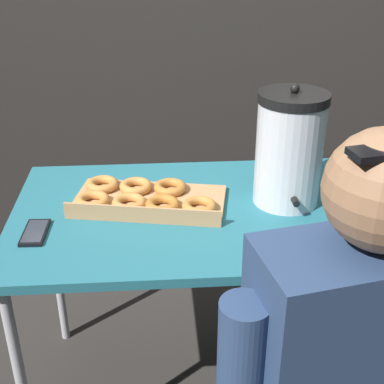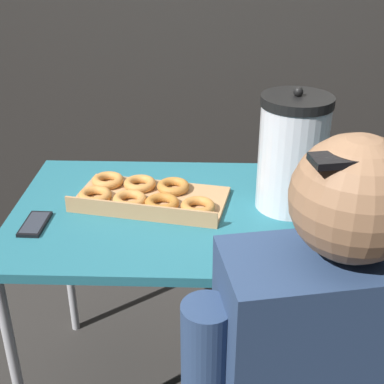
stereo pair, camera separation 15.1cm
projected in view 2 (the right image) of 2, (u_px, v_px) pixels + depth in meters
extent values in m
cube|color=#236675|center=(210.00, 214.00, 1.65)|extent=(1.22, 0.71, 0.03)
cylinder|color=#ADADB2|center=(16.00, 375.00, 1.57)|extent=(0.03, 0.03, 0.73)
cylinder|color=#ADADB2|center=(67.00, 256.00, 2.11)|extent=(0.03, 0.03, 0.73)
cylinder|color=#ADADB2|center=(353.00, 262.00, 2.08)|extent=(0.03, 0.03, 0.73)
cube|color=tan|center=(151.00, 199.00, 1.69)|extent=(0.51, 0.33, 0.02)
cube|color=tan|center=(140.00, 210.00, 1.57)|extent=(0.46, 0.09, 0.04)
torus|color=#C17F3D|center=(95.00, 196.00, 1.66)|extent=(0.15, 0.15, 0.03)
torus|color=#C3813E|center=(130.00, 199.00, 1.64)|extent=(0.13, 0.13, 0.03)
torus|color=#AE6B29|center=(162.00, 203.00, 1.62)|extent=(0.15, 0.15, 0.03)
torus|color=#BB7836|center=(198.00, 206.00, 1.60)|extent=(0.15, 0.15, 0.03)
torus|color=#C27F3D|center=(108.00, 180.00, 1.76)|extent=(0.13, 0.13, 0.03)
torus|color=#C2803E|center=(140.00, 184.00, 1.74)|extent=(0.14, 0.14, 0.03)
torus|color=#B57330|center=(173.00, 186.00, 1.72)|extent=(0.15, 0.15, 0.03)
cylinder|color=silver|center=(292.00, 158.00, 1.59)|extent=(0.20, 0.20, 0.32)
cylinder|color=black|center=(297.00, 101.00, 1.51)|extent=(0.21, 0.21, 0.03)
sphere|color=black|center=(298.00, 92.00, 1.50)|extent=(0.03, 0.03, 0.03)
cylinder|color=black|center=(294.00, 205.00, 1.55)|extent=(0.02, 0.05, 0.02)
cube|color=black|center=(35.00, 224.00, 1.56)|extent=(0.07, 0.14, 0.01)
cube|color=#2D333D|center=(35.00, 222.00, 1.55)|extent=(0.06, 0.12, 0.00)
cube|color=navy|center=(327.00, 370.00, 1.10)|extent=(0.48, 0.29, 0.57)
sphere|color=#8E6647|center=(355.00, 199.00, 0.92)|extent=(0.23, 0.23, 0.23)
cube|color=black|center=(370.00, 158.00, 0.85)|extent=(0.20, 0.09, 0.01)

